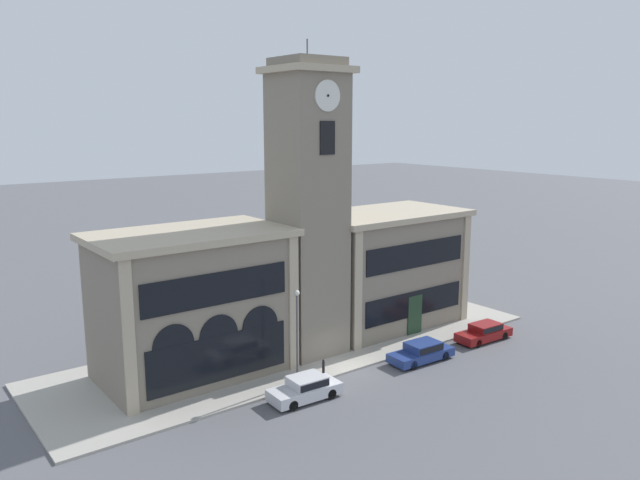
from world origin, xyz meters
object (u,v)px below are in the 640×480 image
object	(u,v)px
parked_car_far	(484,332)
parked_car_near	(306,388)
parked_car_mid	(422,351)
bollard	(323,367)
street_lamp	(297,323)

from	to	relation	value
parked_car_far	parked_car_near	bearing A→B (deg)	2.72
parked_car_mid	bollard	bearing A→B (deg)	-12.93
parked_car_mid	parked_car_far	world-z (taller)	parked_car_mid
parked_car_mid	parked_car_near	bearing A→B (deg)	2.72
parked_car_far	street_lamp	xyz separation A→B (m)	(-16.24, 2.01, 3.45)
parked_car_mid	street_lamp	distance (m)	10.14
parked_car_near	street_lamp	distance (m)	4.03
parked_car_near	bollard	distance (m)	3.56
parked_car_mid	parked_car_far	bearing A→B (deg)	-177.27
parked_car_mid	street_lamp	bearing A→B (deg)	-9.42
parked_car_far	street_lamp	distance (m)	16.73
parked_car_mid	parked_car_far	size ratio (longest dim) A/B	1.03
parked_car_far	bollard	bearing A→B (deg)	-5.42
bollard	parked_car_mid	bearing A→B (deg)	-15.66
parked_car_near	bollard	world-z (taller)	parked_car_near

